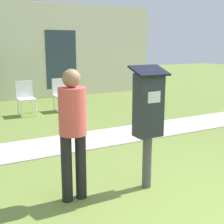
# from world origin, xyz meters

# --- Properties ---
(ground_plane) EXTENTS (40.00, 40.00, 0.00)m
(ground_plane) POSITION_xyz_m (0.00, 0.00, 0.00)
(ground_plane) COLOR olive
(sidewalk) EXTENTS (12.00, 1.10, 0.02)m
(sidewalk) POSITION_xyz_m (0.00, 2.93, 0.01)
(sidewalk) COLOR #B7B2A8
(sidewalk) RESTS_ON ground
(building_facade) EXTENTS (10.00, 0.26, 3.20)m
(building_facade) POSITION_xyz_m (0.00, 8.21, 1.60)
(building_facade) COLOR beige
(building_facade) RESTS_ON ground
(parking_meter) EXTENTS (0.44, 0.31, 1.59)m
(parking_meter) POSITION_xyz_m (-0.03, 0.73, 1.02)
(parking_meter) COLOR #4C4C4C
(parking_meter) RESTS_ON ground
(person_standing) EXTENTS (0.32, 0.32, 1.58)m
(person_standing) POSITION_xyz_m (-0.99, 0.86, 0.93)
(person_standing) COLOR black
(person_standing) RESTS_ON ground
(outdoor_chair_middle) EXTENTS (0.44, 0.44, 0.90)m
(outdoor_chair_middle) POSITION_xyz_m (-0.42, 5.76, 0.53)
(outdoor_chair_middle) COLOR white
(outdoor_chair_middle) RESTS_ON ground
(outdoor_chair_right) EXTENTS (0.44, 0.44, 0.90)m
(outdoor_chair_right) POSITION_xyz_m (0.59, 5.85, 0.53)
(outdoor_chair_right) COLOR white
(outdoor_chair_right) RESTS_ON ground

